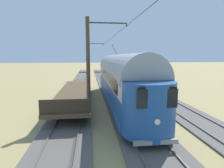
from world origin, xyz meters
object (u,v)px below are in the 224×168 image
object	(u,v)px
catenary_pole_foreground	(89,59)
catenary_pole_mid_near	(89,64)
vintage_streetcar	(121,78)
switch_stand	(137,77)
flatcar_adjacent	(75,93)

from	to	relation	value
catenary_pole_foreground	catenary_pole_mid_near	distance (m)	21.64
vintage_streetcar	catenary_pole_mid_near	size ratio (longest dim) A/B	2.63
vintage_streetcar	switch_stand	bearing A→B (deg)	-109.69
vintage_streetcar	flatcar_adjacent	distance (m)	4.42
catenary_pole_foreground	switch_stand	bearing A→B (deg)	154.06
flatcar_adjacent	vintage_streetcar	bearing A→B (deg)	167.11
catenary_pole_mid_near	catenary_pole_foreground	bearing A→B (deg)	-90.00
vintage_streetcar	switch_stand	world-z (taller)	vintage_streetcar
vintage_streetcar	catenary_pole_mid_near	xyz separation A→B (m)	(2.72, 2.40, 1.34)
vintage_streetcar	catenary_pole_foreground	world-z (taller)	catenary_pole_foreground
catenary_pole_foreground	switch_stand	world-z (taller)	catenary_pole_foreground
flatcar_adjacent	catenary_pole_mid_near	world-z (taller)	catenary_pole_mid_near
vintage_streetcar	catenary_pole_mid_near	bearing A→B (deg)	41.51
vintage_streetcar	catenary_pole_foreground	bearing A→B (deg)	-81.96
vintage_streetcar	switch_stand	size ratio (longest dim) A/B	14.60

